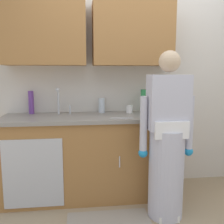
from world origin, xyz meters
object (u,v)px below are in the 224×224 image
at_px(person_at_sink, 167,149).
at_px(bottle_water_short, 144,101).
at_px(sink, 61,117).
at_px(cup_by_sink, 129,109).
at_px(bottle_water_tall, 158,103).
at_px(bottle_dish_liquid, 31,102).
at_px(bottle_soap, 102,105).
at_px(knife_on_counter, 122,118).

xyz_separation_m(person_at_sink, bottle_water_short, (-0.06, 0.70, 0.39)).
xyz_separation_m(sink, cup_by_sink, (0.79, 0.13, 0.06)).
bearing_deg(bottle_water_tall, bottle_dish_liquid, 179.64).
bearing_deg(cup_by_sink, sink, -170.41).
distance_m(person_at_sink, cup_by_sink, 0.78).
distance_m(person_at_sink, bottle_water_tall, 0.84).
height_order(bottle_water_short, cup_by_sink, bottle_water_short).
xyz_separation_m(bottle_dish_liquid, bottle_water_short, (1.34, -0.06, 0.01)).
xyz_separation_m(person_at_sink, bottle_water_tall, (0.13, 0.75, 0.35)).
relative_size(bottle_soap, bottle_water_short, 0.63).
height_order(sink, bottle_water_short, sink).
height_order(bottle_water_tall, knife_on_counter, bottle_water_tall).
relative_size(person_at_sink, bottle_dish_liquid, 6.04).
bearing_deg(sink, bottle_dish_liquid, 148.86).
distance_m(bottle_dish_liquid, bottle_water_tall, 1.52).
bearing_deg(cup_by_sink, bottle_soap, 168.69).
xyz_separation_m(bottle_soap, knife_on_counter, (0.18, -0.42, -0.08)).
bearing_deg(person_at_sink, knife_on_counter, 139.89).
bearing_deg(person_at_sink, bottle_water_tall, 80.27).
relative_size(sink, knife_on_counter, 2.08).
xyz_separation_m(person_at_sink, bottle_dish_liquid, (-1.40, 0.76, 0.38)).
xyz_separation_m(person_at_sink, bottle_soap, (-0.57, 0.75, 0.34)).
xyz_separation_m(bottle_soap, bottle_water_short, (0.51, -0.04, 0.05)).
height_order(sink, bottle_water_tall, sink).
bearing_deg(person_at_sink, sink, 152.20).
height_order(bottle_dish_liquid, cup_by_sink, bottle_dish_liquid).
relative_size(cup_by_sink, knife_on_counter, 0.38).
relative_size(bottle_water_short, cup_by_sink, 3.07).
relative_size(bottle_soap, knife_on_counter, 0.73).
bearing_deg(bottle_dish_liquid, cup_by_sink, -4.12).
relative_size(person_at_sink, bottle_water_short, 5.81).
bearing_deg(sink, bottle_soap, 23.14).
distance_m(bottle_soap, knife_on_counter, 0.46).
xyz_separation_m(bottle_dish_liquid, knife_on_counter, (1.01, -0.43, -0.13)).
bearing_deg(person_at_sink, bottle_dish_liquid, 151.31).
bearing_deg(bottle_water_tall, knife_on_counter, -140.71).
bearing_deg(sink, cup_by_sink, 9.59).
distance_m(person_at_sink, bottle_soap, 1.00).
relative_size(bottle_dish_liquid, bottle_soap, 1.53).
xyz_separation_m(cup_by_sink, knife_on_counter, (-0.15, -0.35, -0.04)).
height_order(bottle_water_tall, cup_by_sink, bottle_water_tall).
height_order(bottle_dish_liquid, bottle_water_tall, bottle_dish_liquid).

